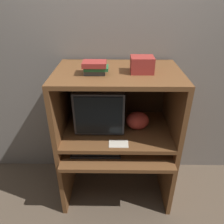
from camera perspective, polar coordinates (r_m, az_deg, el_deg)
name	(u,v)px	position (r m, az deg, el deg)	size (l,w,h in m)	color
ground_plane	(116,214)	(2.37, 1.15, -25.08)	(12.00, 12.00, 0.00)	brown
wall_back	(117,62)	(2.20, 1.39, 12.83)	(6.00, 0.06, 2.60)	gray
desk_base	(117,163)	(2.24, 1.22, -13.09)	(1.05, 0.75, 0.65)	brown
desk_monitor_shelf	(117,131)	(2.07, 1.31, -4.93)	(1.05, 0.67, 0.13)	brown
hutch_upper	(117,89)	(1.91, 1.44, 5.97)	(1.05, 0.67, 0.56)	brown
crt_monitor	(100,104)	(2.03, -3.08, 2.05)	(0.43, 0.45, 0.41)	#333338
keyboard	(96,152)	(1.97, -4.19, -10.32)	(0.44, 0.16, 0.03)	black
mouse	(129,150)	(1.98, 4.39, -9.99)	(0.07, 0.05, 0.03)	black
snack_bag	(138,121)	(2.02, 6.70, -2.25)	(0.21, 0.15, 0.17)	#BC382D
book_stack	(95,67)	(1.73, -4.45, 11.58)	(0.20, 0.14, 0.10)	#4C4C51
paper_card	(119,144)	(1.86, 1.74, -8.31)	(0.16, 0.11, 0.00)	beige
storage_box	(142,65)	(1.77, 7.85, 12.17)	(0.18, 0.15, 0.13)	maroon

